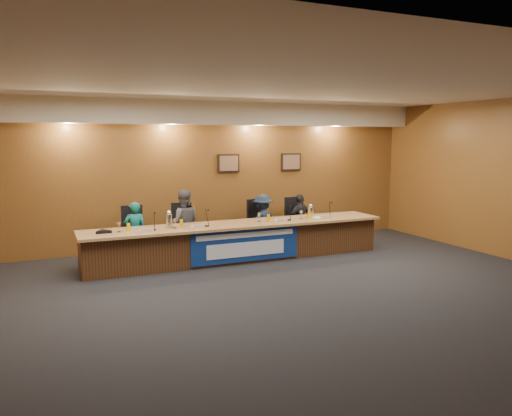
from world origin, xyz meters
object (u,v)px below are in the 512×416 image
Objects in this scene: dais_body at (238,242)px; speakerphone at (103,232)px; office_chair_a at (134,236)px; carafe_right at (310,212)px; office_chair_c at (261,226)px; panelist_d at (300,220)px; banner at (246,245)px; panelist_b at (183,223)px; panelist_a at (135,232)px; office_chair_d at (298,224)px; panelist_c at (263,222)px; office_chair_b at (182,233)px; carafe_left at (169,221)px.

speakerphone is at bearing -179.03° from dais_body.
carafe_right is (3.54, -0.83, 0.38)m from office_chair_a.
dais_body is at bearing -147.48° from office_chair_c.
panelist_d is 4.46m from speakerphone.
panelist_b reaches higher than banner.
panelist_a reaches higher than carafe_right.
office_chair_c is (2.76, 0.10, -0.11)m from panelist_a.
office_chair_d is at bearing -165.63° from panelist_b.
office_chair_b is at bearing -19.70° from panelist_c.
panelist_a is at bearing -16.49° from panelist_c.
panelist_d is at bearing 32.09° from banner.
panelist_a is (-1.89, 1.13, 0.21)m from banner.
panelist_d reaches higher than carafe_left.
dais_body is at bearing 166.30° from panelist_a.
office_chair_b is (-0.91, 0.82, 0.13)m from dais_body.
office_chair_d is at bearing 169.60° from panelist_c.
office_chair_a is at bearing 166.81° from carafe_right.
speakerphone is at bearing -128.46° from office_chair_a.
office_chair_c is at bearing -164.52° from panelist_b.
panelist_b is 2.89× the size of office_chair_b.
office_chair_a is 1.83× the size of carafe_left.
panelist_b is (0.98, 0.00, 0.10)m from panelist_a.
office_chair_a is at bearing -14.35° from panelist_d.
office_chair_a and office_chair_d have the same top height.
carafe_right reaches higher than office_chair_a.
office_chair_c is at bearing 11.89° from office_chair_b.
panelist_c is 2.39m from carafe_left.
banner is 2.14m from panelist_d.
panelist_a is 3.70× the size of speakerphone.
carafe_right reaches higher than office_chair_d.
office_chair_b is 2.14× the size of carafe_right.
carafe_right is at bearing -12.91° from office_chair_a.
office_chair_a and office_chair_c have the same top height.
office_chair_a is at bearing 169.25° from office_chair_c.
panelist_a is (-1.89, 0.72, 0.24)m from dais_body.
speakerphone is (-1.67, -0.76, 0.08)m from panelist_b.
dais_body reaches higher than office_chair_c.
banner is 1.89× the size of panelist_d.
office_chair_b is 2.72m from office_chair_d.
dais_body is 12.50× the size of office_chair_b.
carafe_left is at bearing -176.01° from office_chair_d.
carafe_left is 1.20m from speakerphone.
panelist_b is at bearing 172.46° from office_chair_c.
office_chair_b is at bearing 169.21° from office_chair_d.
panelist_d is 3.64× the size of speakerphone.
panelist_b is at bearing -12.80° from panelist_d.
banner is at bearing -41.51° from office_chair_b.
dais_body is 18.75× the size of speakerphone.
panelist_d reaches higher than banner.
office_chair_d is (1.80, 1.23, 0.10)m from banner.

